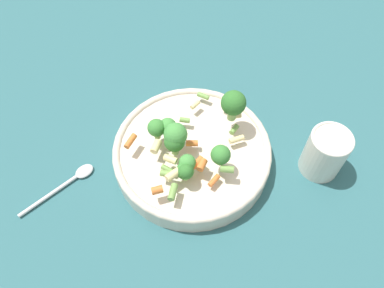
% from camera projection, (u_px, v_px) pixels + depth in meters
% --- Properties ---
extents(ground_plane, '(3.00, 3.00, 0.00)m').
position_uv_depth(ground_plane, '(192.00, 159.00, 0.73)').
color(ground_plane, '#2D6066').
extents(bowl, '(0.30, 0.30, 0.05)m').
position_uv_depth(bowl, '(192.00, 153.00, 0.71)').
color(bowl, beige).
rests_on(bowl, ground_plane).
extents(pasta_salad, '(0.19, 0.23, 0.09)m').
position_uv_depth(pasta_salad, '(193.00, 137.00, 0.65)').
color(pasta_salad, '#8CB766').
rests_on(pasta_salad, bowl).
extents(cup, '(0.07, 0.07, 0.10)m').
position_uv_depth(cup, '(325.00, 153.00, 0.68)').
color(cup, silver).
rests_on(cup, ground_plane).
extents(spoon, '(0.04, 0.16, 0.01)m').
position_uv_depth(spoon, '(71.00, 180.00, 0.70)').
color(spoon, silver).
rests_on(spoon, ground_plane).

